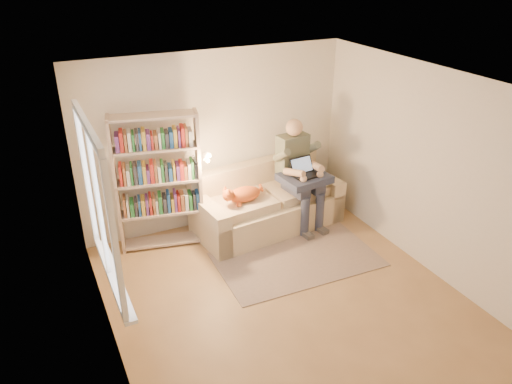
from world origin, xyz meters
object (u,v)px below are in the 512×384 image
sofa (266,205)px  person (298,168)px  laptop (308,170)px  cat (240,195)px  bookshelf (158,176)px

sofa → person: 0.74m
laptop → cat: bearing=170.3°
sofa → cat: sofa is taller
cat → laptop: (1.05, -0.07, 0.21)m
cat → laptop: bearing=-9.7°
sofa → bookshelf: (-1.56, 0.15, 0.73)m
person → bookshelf: bearing=166.6°
person → bookshelf: (-2.02, 0.27, 0.16)m
person → bookshelf: size_ratio=0.84×
bookshelf → person: bearing=4.5°
cat → bookshelf: bookshelf is taller
person → bookshelf: bookshelf is taller
person → laptop: bearing=-69.2°
cat → bookshelf: 1.16m
person → laptop: 0.17m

